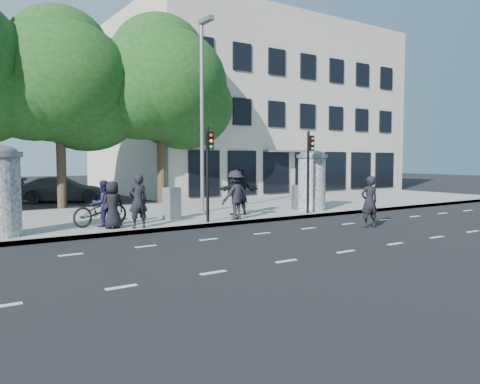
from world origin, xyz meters
TOP-DOWN VIEW (x-y plane):
  - ground at (0.00, 0.00)m, footprint 120.00×120.00m
  - sidewalk at (0.00, 7.50)m, footprint 40.00×8.00m
  - curb at (0.00, 3.55)m, footprint 40.00×0.10m
  - lane_dash_near at (0.00, -2.20)m, footprint 32.00×0.12m
  - lane_dash_far at (0.00, 1.40)m, footprint 32.00×0.12m
  - ad_column_right at (5.20, 4.70)m, footprint 1.36×1.36m
  - traffic_pole_near at (-0.60, 3.79)m, footprint 0.22×0.31m
  - traffic_pole_far at (4.20, 3.79)m, footprint 0.22×0.31m
  - street_lamp at (0.80, 6.63)m, footprint 0.25×0.93m
  - tree_near_left at (-3.50, 12.70)m, footprint 6.80×6.80m
  - tree_center at (1.50, 12.30)m, footprint 7.00×7.00m
  - building at (12.00, 19.99)m, footprint 20.30×15.85m
  - ped_a at (-3.95, 4.20)m, footprint 0.81×0.57m
  - ped_b at (-3.22, 3.85)m, footprint 0.66×0.45m
  - ped_c at (-4.07, 4.81)m, footprint 0.85×0.71m
  - ped_d at (0.59, 3.85)m, footprint 1.25×0.81m
  - ped_f at (1.53, 5.00)m, footprint 1.87×1.03m
  - man_road at (3.90, 0.37)m, footprint 0.76×0.60m
  - bicycle at (-4.08, 5.05)m, footprint 1.18×2.13m
  - cabinet_left at (-1.35, 5.21)m, footprint 0.67×0.57m
  - cabinet_right at (4.90, 5.23)m, footprint 0.60×0.51m
  - car_right at (-2.52, 16.65)m, footprint 3.75×5.23m

SIDE VIEW (x-z plane):
  - ground at x=0.00m, z-range 0.00..0.00m
  - lane_dash_near at x=0.00m, z-range 0.00..0.01m
  - lane_dash_far at x=0.00m, z-range 0.00..0.01m
  - sidewalk at x=0.00m, z-range 0.00..0.15m
  - curb at x=0.00m, z-range -0.01..0.15m
  - bicycle at x=-4.08m, z-range 0.15..1.21m
  - cabinet_right at x=4.90m, z-range 0.15..1.23m
  - car_right at x=-2.52m, z-range 0.00..1.41m
  - cabinet_left at x=-1.35m, z-range 0.15..1.35m
  - man_road at x=3.90m, z-range 0.00..1.81m
  - ped_a at x=-3.95m, z-range 0.15..1.70m
  - ped_c at x=-4.07m, z-range 0.15..1.70m
  - ped_b at x=-3.22m, z-range 0.15..1.90m
  - ped_d at x=0.59m, z-range 0.15..1.98m
  - ped_f at x=1.53m, z-range 0.15..2.06m
  - ad_column_right at x=5.20m, z-range 0.21..2.86m
  - traffic_pole_near at x=-0.60m, z-range 0.53..3.93m
  - traffic_pole_far at x=4.20m, z-range 0.53..3.93m
  - street_lamp at x=0.80m, z-range 0.79..8.79m
  - building at x=12.00m, z-range -0.01..11.99m
  - tree_near_left at x=-3.50m, z-range 1.58..10.55m
  - tree_center at x=1.50m, z-range 1.66..10.96m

